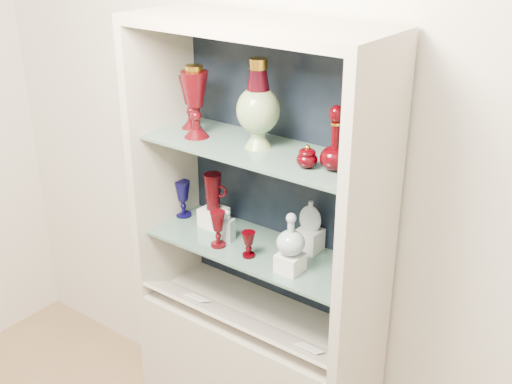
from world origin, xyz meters
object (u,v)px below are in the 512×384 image
Objects in this scene: pedestal_lamp_left at (195,102)px; clear_square_bottle at (228,225)px; ruby_decanter_a at (335,134)px; cameo_medallion at (374,232)px; ruby_pitcher at (213,191)px; clear_round_decanter at (291,235)px; ruby_goblet_small at (249,244)px; cobalt_goblet at (183,199)px; enamel_urn at (258,104)px; flat_flask at (310,215)px; pedestal_lamp_right at (190,100)px; ruby_decanter_b at (361,137)px; ruby_goblet_tall at (218,229)px; lidded_bowl at (307,156)px.

pedestal_lamp_left is 0.51m from clear_square_bottle.
ruby_decanter_a is 0.42m from cameo_medallion.
ruby_pitcher reaches higher than clear_round_decanter.
clear_round_decanter is (0.19, 0.01, 0.10)m from ruby_goblet_small.
ruby_decanter_a is 1.56× the size of cobalt_goblet.
cameo_medallion is (0.43, 0.19, 0.11)m from ruby_goblet_small.
enamel_urn reaches higher than flat_flask.
ruby_decanter_b is (0.75, 0.04, -0.01)m from pedestal_lamp_right.
pedestal_lamp_left is 0.83m from cameo_medallion.
ruby_decanter_b is (0.66, 0.11, -0.03)m from pedestal_lamp_left.
ruby_pitcher is at bearing 166.32° from clear_round_decanter.
pedestal_lamp_right is 0.70× the size of enamel_urn.
ruby_decanter_b reaches higher than cameo_medallion.
ruby_pitcher is (-0.60, 0.06, -0.39)m from ruby_decanter_a.
ruby_goblet_tall is 0.20m from ruby_pitcher.
ruby_decanter_a is at bearing -18.33° from ruby_pitcher.
ruby_goblet_small is at bearing -35.78° from ruby_pitcher.
enamel_urn reaches higher than pedestal_lamp_right.
pedestal_lamp_left is 3.32× the size of lidded_bowl.
ruby_goblet_small is at bearing -158.83° from ruby_decanter_b.
flat_flask is at bearing 169.47° from ruby_decanter_b.
pedestal_lamp_right is at bearing -171.31° from cameo_medallion.
clear_round_decanter is (0.03, -0.18, -0.00)m from flat_flask.
ruby_decanter_b is 2.52× the size of lidded_bowl.
ruby_pitcher reaches higher than cameo_medallion.
ruby_goblet_small is at bearing -144.27° from flat_flask.
ruby_decanter_a is 0.13m from lidded_bowl.
ruby_goblet_tall is 0.37m from flat_flask.
clear_square_bottle is at bearing 175.38° from lidded_bowl.
cobalt_goblet is 0.65m from clear_round_decanter.
ruby_goblet_tall reaches higher than ruby_goblet_small.
lidded_bowl is 0.53× the size of clear_round_decanter.
ruby_decanter_a is at bearing -127.55° from cameo_medallion.
enamel_urn is 3.15× the size of ruby_goblet_small.
pedestal_lamp_left reaches higher than lidded_bowl.
lidded_bowl reaches higher than clear_round_decanter.
ruby_pitcher is at bearing 153.25° from clear_square_bottle.
enamel_urn is at bearing 158.70° from clear_round_decanter.
pedestal_lamp_left is 1.76× the size of clear_round_decanter.
cobalt_goblet is (-0.77, 0.05, -0.47)m from ruby_decanter_a.
lidded_bowl is (0.61, -0.09, -0.07)m from pedestal_lamp_right.
lidded_bowl is 0.39m from cameo_medallion.
ruby_decanter_b is at bearing 9.86° from clear_square_bottle.
clear_round_decanter is at bearing -140.13° from cameo_medallion.
pedestal_lamp_left is 2.24× the size of flat_flask.
cameo_medallion is (0.06, 0.04, -0.36)m from ruby_decanter_b.
pedestal_lamp_left is 0.85× the size of enamel_urn.
pedestal_lamp_right reaches higher than ruby_pitcher.
flat_flask is (-0.22, 0.04, -0.37)m from ruby_decanter_b.
ruby_decanter_a reaches higher than clear_round_decanter.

